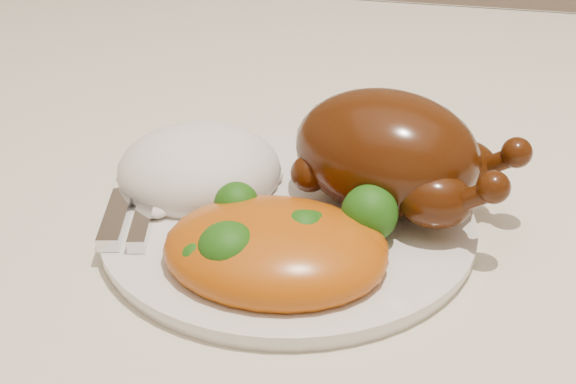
# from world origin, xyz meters

# --- Properties ---
(dining_table) EXTENTS (1.60, 0.90, 0.76)m
(dining_table) POSITION_xyz_m (0.00, 0.00, 0.67)
(dining_table) COLOR brown
(dining_table) RESTS_ON floor
(tablecloth) EXTENTS (1.73, 1.03, 0.18)m
(tablecloth) POSITION_xyz_m (0.00, 0.00, 0.74)
(tablecloth) COLOR silver
(tablecloth) RESTS_ON dining_table
(dinner_plate) EXTENTS (0.27, 0.27, 0.01)m
(dinner_plate) POSITION_xyz_m (-0.08, -0.05, 0.77)
(dinner_plate) COLOR white
(dinner_plate) RESTS_ON tablecloth
(roast_chicken) EXTENTS (0.17, 0.13, 0.08)m
(roast_chicken) POSITION_xyz_m (-0.02, -0.02, 0.82)
(roast_chicken) COLOR #481D07
(roast_chicken) RESTS_ON dinner_plate
(rice_mound) EXTENTS (0.14, 0.14, 0.06)m
(rice_mound) POSITION_xyz_m (-0.15, -0.02, 0.79)
(rice_mound) COLOR white
(rice_mound) RESTS_ON dinner_plate
(mac_and_cheese) EXTENTS (0.14, 0.11, 0.06)m
(mac_and_cheese) POSITION_xyz_m (-0.07, -0.11, 0.79)
(mac_and_cheese) COLOR #C25A0C
(mac_and_cheese) RESTS_ON dinner_plate
(cutlery) EXTENTS (0.05, 0.16, 0.01)m
(cutlery) POSITION_xyz_m (-0.18, -0.06, 0.78)
(cutlery) COLOR silver
(cutlery) RESTS_ON dinner_plate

